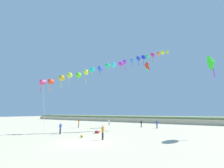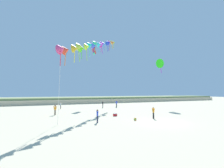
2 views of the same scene
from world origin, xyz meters
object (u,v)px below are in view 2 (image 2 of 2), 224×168
(large_kite_low_lead, at_px, (94,50))
(beach_cooler, at_px, (115,115))
(person_far_left, at_px, (61,105))
(person_mid_center, at_px, (55,109))
(beach_ball, at_px, (135,119))
(person_far_right, at_px, (103,104))
(person_far_center, at_px, (153,112))
(large_kite_mid_trail, at_px, (161,63))
(person_near_left, at_px, (116,103))
(person_near_right, at_px, (97,115))

(large_kite_low_lead, height_order, beach_cooler, large_kite_low_lead)
(person_far_left, height_order, large_kite_low_lead, large_kite_low_lead)
(person_mid_center, bearing_deg, beach_ball, -43.55)
(person_far_right, distance_m, beach_cooler, 12.93)
(person_far_left, distance_m, person_far_right, 9.67)
(person_far_center, bearing_deg, large_kite_mid_trail, 45.30)
(person_far_right, bearing_deg, large_kite_mid_trail, -17.12)
(person_far_left, bearing_deg, person_mid_center, -99.05)
(large_kite_low_lead, bearing_deg, large_kite_mid_trail, -37.50)
(person_far_left, xyz_separation_m, large_kite_mid_trail, (23.64, -5.91, 10.26))
(person_near_left, height_order, beach_cooler, person_near_left)
(person_near_left, height_order, person_far_center, person_near_left)
(person_near_left, height_order, person_far_right, person_near_left)
(large_kite_low_lead, height_order, beach_ball, large_kite_low_lead)
(person_near_right, xyz_separation_m, person_far_center, (8.18, -0.39, 0.04))
(beach_cooler, bearing_deg, person_near_left, 64.50)
(person_far_center, bearing_deg, person_near_left, 83.73)
(person_near_right, relative_size, beach_ball, 4.44)
(person_mid_center, distance_m, person_far_left, 9.69)
(person_mid_center, bearing_deg, beach_cooler, -28.40)
(person_far_left, distance_m, beach_cooler, 15.96)
(person_mid_center, relative_size, beach_ball, 4.66)
(person_far_center, distance_m, beach_ball, 3.26)
(person_far_center, bearing_deg, person_far_left, 121.31)
(person_far_center, bearing_deg, person_mid_center, 145.13)
(person_mid_center, height_order, person_far_center, person_mid_center)
(person_near_right, bearing_deg, person_far_right, 68.51)
(person_far_center, bearing_deg, beach_ball, -175.79)
(person_far_left, bearing_deg, large_kite_mid_trail, -14.04)
(beach_ball, bearing_deg, person_far_right, 85.08)
(person_far_left, relative_size, large_kite_low_lead, 0.55)
(person_far_left, xyz_separation_m, beach_ball, (8.07, -18.69, -0.68))
(person_mid_center, relative_size, person_far_center, 1.01)
(person_near_left, distance_m, beach_ball, 17.57)
(person_far_center, relative_size, large_kite_mid_trail, 0.44)
(person_near_left, distance_m, person_far_center, 16.70)
(person_mid_center, xyz_separation_m, person_far_right, (11.07, 8.01, -0.09))
(large_kite_low_lead, xyz_separation_m, beach_cooler, (-2.06, -19.43, -15.58))
(person_far_right, bearing_deg, large_kite_low_lead, 92.90)
(person_near_right, height_order, large_kite_low_lead, large_kite_low_lead)
(person_far_left, height_order, beach_ball, person_far_left)
(large_kite_low_lead, distance_m, large_kite_mid_trail, 18.79)
(person_mid_center, relative_size, person_far_left, 1.13)
(person_far_left, height_order, large_kite_mid_trail, large_kite_mid_trail)
(person_near_right, relative_size, beach_cooler, 2.78)
(beach_cooler, height_order, beach_ball, beach_cooler)
(person_near_left, xyz_separation_m, person_far_right, (-3.51, 0.30, -0.14))
(person_mid_center, distance_m, person_far_right, 13.66)
(person_far_right, xyz_separation_m, beach_ball, (-1.47, -17.12, -0.70))
(person_near_left, relative_size, large_kite_mid_trail, 0.47)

